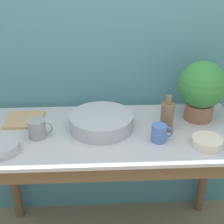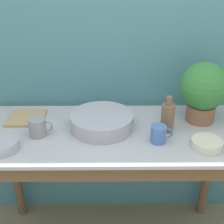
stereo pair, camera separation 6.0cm
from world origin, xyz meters
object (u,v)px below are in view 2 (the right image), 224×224
(bottle_tall, at_px, (168,117))
(bowl_small_cream, at_px, (207,144))
(potted_plant, at_px, (204,89))
(mug_grey, at_px, (38,127))
(bowl_wash_large, at_px, (102,121))
(mug_blue, at_px, (159,134))
(bowl_small_steel, at_px, (3,145))
(tray_board, at_px, (26,118))

(bottle_tall, bearing_deg, bowl_small_cream, -44.13)
(potted_plant, bearing_deg, mug_grey, -169.87)
(bottle_tall, bearing_deg, bowl_wash_large, 175.13)
(mug_blue, bearing_deg, bowl_small_steel, -175.36)
(mug_grey, relative_size, bowl_small_cream, 0.84)
(bottle_tall, xyz_separation_m, tray_board, (-0.81, 0.14, -0.08))
(bowl_small_steel, xyz_separation_m, bowl_small_cream, (1.02, 0.01, -0.00))
(potted_plant, bearing_deg, bowl_small_cream, -97.42)
(bowl_wash_large, bearing_deg, tray_board, 166.71)
(bowl_wash_large, height_order, bowl_small_cream, bowl_wash_large)
(mug_grey, bearing_deg, bowl_small_cream, -8.18)
(mug_grey, distance_m, bowl_small_steel, 0.20)
(tray_board, bearing_deg, bowl_small_cream, -17.32)
(bowl_wash_large, relative_size, mug_blue, 3.02)
(bowl_wash_large, bearing_deg, bowl_small_cream, -20.58)
(potted_plant, height_order, bowl_small_steel, potted_plant)
(bottle_tall, height_order, mug_grey, bottle_tall)
(bowl_small_steel, bearing_deg, potted_plant, 15.55)
(bowl_wash_large, distance_m, tray_board, 0.46)
(bowl_wash_large, height_order, bowl_small_steel, bowl_wash_large)
(potted_plant, distance_m, bowl_wash_large, 0.60)
(mug_grey, relative_size, bowl_small_steel, 0.81)
(bowl_wash_large, xyz_separation_m, mug_blue, (0.30, -0.14, 0.00))
(bottle_tall, relative_size, mug_grey, 1.58)
(mug_blue, bearing_deg, tray_board, 161.55)
(bowl_small_cream, bearing_deg, tray_board, 162.68)
(potted_plant, distance_m, mug_blue, 0.39)
(bottle_tall, distance_m, bowl_small_steel, 0.87)
(mug_blue, relative_size, bowl_small_steel, 0.72)
(bowl_small_steel, bearing_deg, bowl_small_cream, 0.38)
(bottle_tall, height_order, mug_blue, bottle_tall)
(tray_board, bearing_deg, bowl_small_steel, -97.44)
(bottle_tall, xyz_separation_m, bowl_small_cream, (0.17, -0.17, -0.06))
(bottle_tall, bearing_deg, potted_plant, 29.14)
(potted_plant, height_order, mug_grey, potted_plant)
(mug_grey, distance_m, tray_board, 0.22)
(bowl_wash_large, bearing_deg, potted_plant, 8.75)
(potted_plant, xyz_separation_m, tray_board, (-1.02, 0.02, -0.19))
(bottle_tall, bearing_deg, bowl_small_steel, -168.24)
(bowl_small_steel, relative_size, bowl_small_cream, 1.04)
(potted_plant, height_order, bowl_small_cream, potted_plant)
(bowl_small_steel, bearing_deg, mug_grey, 41.52)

